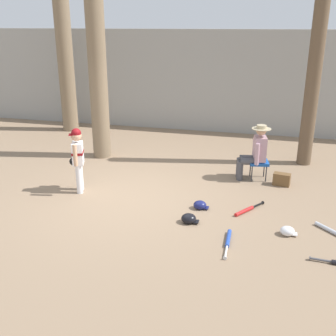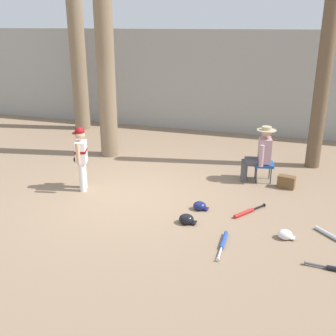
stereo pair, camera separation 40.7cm
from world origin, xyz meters
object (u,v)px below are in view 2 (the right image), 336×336
tree_near_player (105,58)px  batting_helmet_navy (200,206)px  handbag_beside_stool (286,182)px  folding_stool (264,165)px  batting_helmet_white (285,235)px  young_ballplayer (81,154)px  bat_red_barrel (246,212)px  tree_behind_spectator (325,60)px  bat_blue_youth (223,242)px  tree_far_left (76,28)px  batting_helmet_black (186,219)px  bat_aluminum_silver (330,235)px  seated_spectator (260,152)px

tree_near_player → batting_helmet_navy: 4.50m
handbag_beside_stool → batting_helmet_navy: size_ratio=1.21×
folding_stool → batting_helmet_white: size_ratio=1.70×
folding_stool → young_ballplayer: bearing=-155.0°
handbag_beside_stool → bat_red_barrel: (-0.61, -1.46, -0.10)m
tree_behind_spectator → bat_red_barrel: size_ratio=7.62×
tree_near_player → bat_blue_youth: (3.62, -3.50, -2.38)m
batting_helmet_white → batting_helmet_navy: (-1.53, 0.60, 0.00)m
tree_far_left → young_ballplayer: bearing=-60.5°
young_ballplayer → batting_helmet_white: young_ballplayer is taller
tree_near_player → bat_red_barrel: size_ratio=7.79×
tree_far_left → batting_helmet_black: (4.94, -5.25, -3.00)m
young_ballplayer → folding_stool: bearing=25.0°
bat_aluminum_silver → batting_helmet_navy: 2.24m
seated_spectator → batting_helmet_white: size_ratio=4.40×
tree_far_left → bat_aluminum_silver: (7.24, -5.00, -3.04)m
young_ballplayer → tree_far_left: 5.64m
tree_far_left → batting_helmet_navy: (5.03, -4.66, -3.00)m
handbag_beside_stool → folding_stool: bearing=153.4°
handbag_beside_stool → bat_red_barrel: size_ratio=0.49×
batting_helmet_white → folding_stool: bearing=103.8°
folding_stool → tree_far_left: 7.15m
handbag_beside_stool → bat_blue_youth: handbag_beside_stool is taller
tree_near_player → batting_helmet_black: tree_near_player is taller
handbag_beside_stool → batting_helmet_navy: handbag_beside_stool is taller
folding_stool → batting_helmet_navy: bearing=-117.6°
tree_near_player → batting_helmet_black: (2.89, -3.01, -2.34)m
bat_red_barrel → batting_helmet_white: bearing=-44.4°
tree_near_player → batting_helmet_navy: bearing=-39.1°
tree_near_player → seated_spectator: size_ratio=4.52×
bat_blue_youth → bat_red_barrel: bearing=80.6°
folding_stool → tree_near_player: bearing=171.0°
bat_red_barrel → seated_spectator: bearing=89.6°
batting_helmet_white → bat_blue_youth: bearing=-151.8°
tree_behind_spectator → batting_helmet_navy: (-1.96, -3.13, -2.38)m
tree_behind_spectator → folding_stool: tree_behind_spectator is taller
tree_behind_spectator → bat_aluminum_silver: (0.26, -3.47, -2.41)m
batting_helmet_white → tree_near_player: bearing=146.2°
handbag_beside_stool → batting_helmet_white: size_ratio=1.24×
bat_blue_youth → tree_far_left: bearing=134.6°
folding_stool → seated_spectator: seated_spectator is taller
tree_near_player → seated_spectator: bearing=-9.5°
seated_spectator → batting_helmet_navy: bearing=-115.4°
bat_aluminum_silver → bat_red_barrel: bearing=163.0°
tree_behind_spectator → bat_aluminum_silver: bearing=-85.8°
batting_helmet_navy → batting_helmet_white: bearing=-21.4°
handbag_beside_stool → batting_helmet_white: 2.15m
tree_far_left → batting_helmet_black: size_ratio=23.17×
bat_aluminum_silver → batting_helmet_black: size_ratio=2.04×
young_ballplayer → batting_helmet_black: bearing=-18.0°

